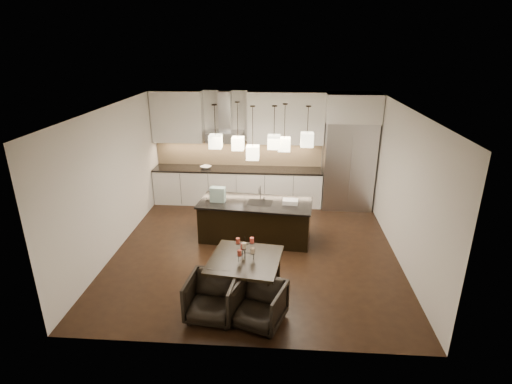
# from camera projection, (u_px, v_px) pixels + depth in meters

# --- Properties ---
(floor) EXTENTS (5.50, 5.50, 0.02)m
(floor) POSITION_uv_depth(u_px,v_px,m) (255.00, 249.00, 8.03)
(floor) COLOR black
(floor) RESTS_ON ground
(ceiling) EXTENTS (5.50, 5.50, 0.02)m
(ceiling) POSITION_uv_depth(u_px,v_px,m) (255.00, 108.00, 7.03)
(ceiling) COLOR white
(ceiling) RESTS_ON wall_back
(wall_back) EXTENTS (5.50, 0.02, 2.80)m
(wall_back) POSITION_uv_depth(u_px,v_px,m) (263.00, 147.00, 10.10)
(wall_back) COLOR silver
(wall_back) RESTS_ON ground
(wall_front) EXTENTS (5.50, 0.02, 2.80)m
(wall_front) POSITION_uv_depth(u_px,v_px,m) (239.00, 257.00, 4.96)
(wall_front) COLOR silver
(wall_front) RESTS_ON ground
(wall_left) EXTENTS (0.02, 5.50, 2.80)m
(wall_left) POSITION_uv_depth(u_px,v_px,m) (113.00, 180.00, 7.71)
(wall_left) COLOR silver
(wall_left) RESTS_ON ground
(wall_right) EXTENTS (0.02, 5.50, 2.80)m
(wall_right) POSITION_uv_depth(u_px,v_px,m) (404.00, 187.00, 7.35)
(wall_right) COLOR silver
(wall_right) RESTS_ON ground
(refrigerator) EXTENTS (1.20, 0.72, 2.15)m
(refrigerator) POSITION_uv_depth(u_px,v_px,m) (348.00, 165.00, 9.73)
(refrigerator) COLOR #B7B7BA
(refrigerator) RESTS_ON floor
(fridge_panel) EXTENTS (1.26, 0.72, 0.65)m
(fridge_panel) POSITION_uv_depth(u_px,v_px,m) (353.00, 108.00, 9.23)
(fridge_panel) COLOR silver
(fridge_panel) RESTS_ON refrigerator
(lower_cabinets) EXTENTS (4.21, 0.62, 0.88)m
(lower_cabinets) POSITION_uv_depth(u_px,v_px,m) (238.00, 186.00, 10.18)
(lower_cabinets) COLOR silver
(lower_cabinets) RESTS_ON floor
(countertop) EXTENTS (4.21, 0.66, 0.04)m
(countertop) POSITION_uv_depth(u_px,v_px,m) (237.00, 169.00, 10.01)
(countertop) COLOR black
(countertop) RESTS_ON lower_cabinets
(backsplash) EXTENTS (4.21, 0.02, 0.63)m
(backsplash) POSITION_uv_depth(u_px,v_px,m) (239.00, 153.00, 10.18)
(backsplash) COLOR tan
(backsplash) RESTS_ON countertop
(upper_cab_left) EXTENTS (1.25, 0.35, 1.25)m
(upper_cab_left) POSITION_uv_depth(u_px,v_px,m) (177.00, 117.00, 9.79)
(upper_cab_left) COLOR silver
(upper_cab_left) RESTS_ON wall_back
(upper_cab_right) EXTENTS (1.85, 0.35, 1.25)m
(upper_cab_right) POSITION_uv_depth(u_px,v_px,m) (286.00, 118.00, 9.61)
(upper_cab_right) COLOR silver
(upper_cab_right) RESTS_ON wall_back
(hood_canopy) EXTENTS (0.90, 0.52, 0.24)m
(hood_canopy) POSITION_uv_depth(u_px,v_px,m) (225.00, 137.00, 9.79)
(hood_canopy) COLOR #B7B7BA
(hood_canopy) RESTS_ON wall_back
(hood_chimney) EXTENTS (0.30, 0.28, 0.96)m
(hood_chimney) POSITION_uv_depth(u_px,v_px,m) (225.00, 111.00, 9.68)
(hood_chimney) COLOR #B7B7BA
(hood_chimney) RESTS_ON hood_canopy
(fruit_bowl) EXTENTS (0.34, 0.34, 0.06)m
(fruit_bowl) POSITION_uv_depth(u_px,v_px,m) (206.00, 167.00, 10.00)
(fruit_bowl) COLOR silver
(fruit_bowl) RESTS_ON countertop
(island_body) EXTENTS (2.32, 1.11, 0.79)m
(island_body) POSITION_uv_depth(u_px,v_px,m) (255.00, 221.00, 8.33)
(island_body) COLOR black
(island_body) RESTS_ON floor
(island_top) EXTENTS (2.39, 1.19, 0.04)m
(island_top) POSITION_uv_depth(u_px,v_px,m) (255.00, 203.00, 8.18)
(island_top) COLOR black
(island_top) RESTS_ON island_body
(faucet) EXTENTS (0.11, 0.22, 0.34)m
(faucet) POSITION_uv_depth(u_px,v_px,m) (260.00, 193.00, 8.18)
(faucet) COLOR silver
(faucet) RESTS_ON island_top
(tote_bag) EXTENTS (0.32, 0.19, 0.30)m
(tote_bag) POSITION_uv_depth(u_px,v_px,m) (218.00, 194.00, 8.16)
(tote_bag) COLOR #2B6750
(tote_bag) RESTS_ON island_top
(food_container) EXTENTS (0.32, 0.24, 0.09)m
(food_container) POSITION_uv_depth(u_px,v_px,m) (290.00, 202.00, 8.08)
(food_container) COLOR silver
(food_container) RESTS_ON island_top
(dining_table) EXTENTS (1.24, 1.24, 0.66)m
(dining_table) POSITION_uv_depth(u_px,v_px,m) (245.00, 276.00, 6.49)
(dining_table) COLOR black
(dining_table) RESTS_ON floor
(candelabra) EXTENTS (0.36, 0.36, 0.39)m
(candelabra) POSITION_uv_depth(u_px,v_px,m) (245.00, 248.00, 6.30)
(candelabra) COLOR black
(candelabra) RESTS_ON dining_table
(candle_a) EXTENTS (0.08, 0.08, 0.09)m
(candle_a) POSITION_uv_depth(u_px,v_px,m) (252.00, 251.00, 6.29)
(candle_a) COLOR beige
(candle_a) RESTS_ON candelabra
(candle_b) EXTENTS (0.08, 0.08, 0.09)m
(candle_b) POSITION_uv_depth(u_px,v_px,m) (243.00, 246.00, 6.42)
(candle_b) COLOR #E0493B
(candle_b) RESTS_ON candelabra
(candle_c) EXTENTS (0.08, 0.08, 0.09)m
(candle_c) POSITION_uv_depth(u_px,v_px,m) (239.00, 253.00, 6.23)
(candle_c) COLOR #A33827
(candle_c) RESTS_ON candelabra
(candle_d) EXTENTS (0.08, 0.08, 0.09)m
(candle_d) POSITION_uv_depth(u_px,v_px,m) (252.00, 240.00, 6.32)
(candle_d) COLOR #E0493B
(candle_d) RESTS_ON candelabra
(candle_e) EXTENTS (0.08, 0.08, 0.09)m
(candle_e) POSITION_uv_depth(u_px,v_px,m) (238.00, 241.00, 6.30)
(candle_e) COLOR #A33827
(candle_e) RESTS_ON candelabra
(candle_f) EXTENTS (0.08, 0.08, 0.09)m
(candle_f) POSITION_uv_depth(u_px,v_px,m) (244.00, 246.00, 6.16)
(candle_f) COLOR beige
(candle_f) RESTS_ON candelabra
(armchair_left) EXTENTS (0.79, 0.81, 0.67)m
(armchair_left) POSITION_uv_depth(u_px,v_px,m) (212.00, 298.00, 5.95)
(armchair_left) COLOR black
(armchair_left) RESTS_ON floor
(armchair_right) EXTENTS (0.89, 0.90, 0.64)m
(armchair_right) POSITION_uv_depth(u_px,v_px,m) (259.00, 304.00, 5.82)
(armchair_right) COLOR black
(armchair_right) RESTS_ON floor
(pendant_a) EXTENTS (0.24, 0.24, 0.26)m
(pendant_a) POSITION_uv_depth(u_px,v_px,m) (216.00, 141.00, 7.79)
(pendant_a) COLOR #FAF0C3
(pendant_a) RESTS_ON ceiling
(pendant_b) EXTENTS (0.24, 0.24, 0.26)m
(pendant_b) POSITION_uv_depth(u_px,v_px,m) (238.00, 143.00, 8.16)
(pendant_b) COLOR #FAF0C3
(pendant_b) RESTS_ON ceiling
(pendant_c) EXTENTS (0.24, 0.24, 0.26)m
(pendant_c) POSITION_uv_depth(u_px,v_px,m) (274.00, 142.00, 7.63)
(pendant_c) COLOR #FAF0C3
(pendant_c) RESTS_ON ceiling
(pendant_d) EXTENTS (0.24, 0.24, 0.26)m
(pendant_d) POSITION_uv_depth(u_px,v_px,m) (284.00, 144.00, 7.90)
(pendant_d) COLOR #FAF0C3
(pendant_d) RESTS_ON ceiling
(pendant_e) EXTENTS (0.24, 0.24, 0.26)m
(pendant_e) POSITION_uv_depth(u_px,v_px,m) (307.00, 140.00, 7.58)
(pendant_e) COLOR #FAF0C3
(pendant_e) RESTS_ON ceiling
(pendant_f) EXTENTS (0.24, 0.24, 0.26)m
(pendant_f) POSITION_uv_depth(u_px,v_px,m) (253.00, 153.00, 7.68)
(pendant_f) COLOR #FAF0C3
(pendant_f) RESTS_ON ceiling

